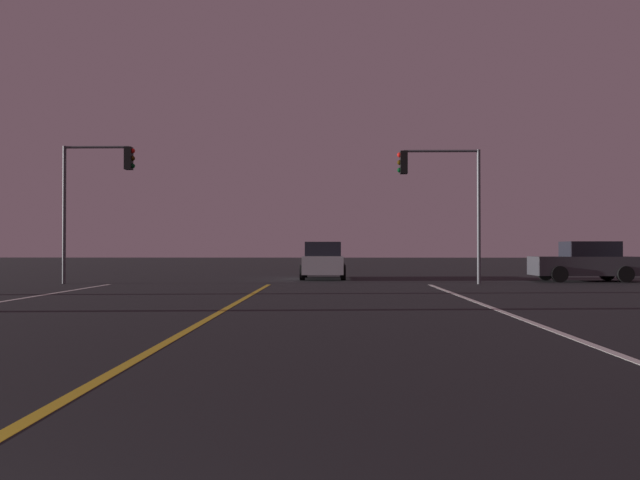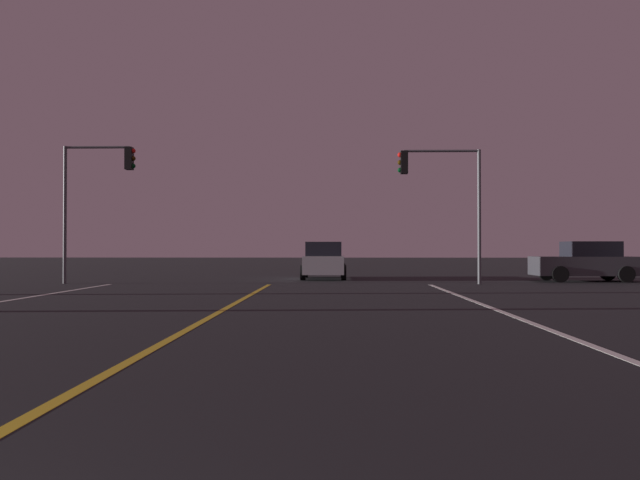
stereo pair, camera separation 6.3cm
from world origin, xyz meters
TOP-DOWN VIEW (x-y plane):
  - lane_edge_right at (6.23, 9.09)m, footprint 0.16×30.18m
  - lane_center_divider at (0.00, 9.09)m, footprint 0.16×30.18m
  - car_ahead_far at (2.04, 28.95)m, footprint 2.02×4.30m
  - car_crossing_side at (13.25, 26.92)m, footprint 4.30×2.02m
  - traffic_light_near_right at (6.68, 24.68)m, footprint 3.28×0.36m
  - traffic_light_near_left at (-6.89, 24.68)m, footprint 2.90×0.36m

SIDE VIEW (x-z plane):
  - lane_edge_right at x=6.23m, z-range 0.00..0.01m
  - lane_center_divider at x=0.00m, z-range 0.00..0.01m
  - car_ahead_far at x=2.04m, z-range -0.03..1.67m
  - car_crossing_side at x=13.25m, z-range -0.03..1.67m
  - traffic_light_near_right at x=6.68m, z-range 1.30..6.60m
  - traffic_light_near_left at x=-6.89m, z-range 1.32..6.81m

